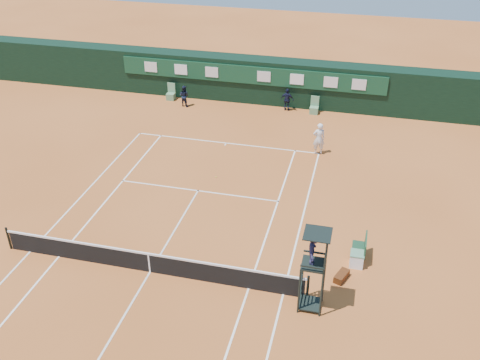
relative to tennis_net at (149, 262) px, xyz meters
name	(u,v)px	position (x,y,z in m)	size (l,w,h in m)	color
ground	(150,272)	(0.00, 0.00, -0.51)	(90.00, 90.00, 0.00)	#BA622C
court_lines	(150,272)	(0.00, 0.00, -0.50)	(11.05, 23.85, 0.01)	silver
tennis_net	(149,262)	(0.00, 0.00, 0.00)	(12.90, 0.10, 1.10)	black
back_wall	(252,79)	(0.00, 18.74, 1.00)	(40.00, 1.65, 3.00)	black
linesman_chair_left	(171,95)	(-5.50, 17.48, -0.19)	(0.55, 0.50, 1.15)	#59885E
linesman_chair_right	(314,109)	(4.50, 17.48, -0.19)	(0.55, 0.50, 1.15)	#5B8C60
umpire_chair	(314,255)	(6.55, -0.41, 1.95)	(0.96, 0.95, 3.42)	black
player_bench	(362,248)	(8.25, 2.88, 0.09)	(0.55, 1.20, 1.10)	#173A24
tennis_bag	(342,276)	(7.59, 1.42, -0.36)	(0.35, 0.79, 0.30)	black
cooler	(357,259)	(8.11, 2.43, -0.18)	(0.57, 0.57, 0.65)	white
tennis_ball	(216,177)	(0.52, 7.89, -0.48)	(0.07, 0.07, 0.07)	#D5E936
player	(319,139)	(5.42, 11.88, 0.43)	(0.69, 0.45, 1.89)	silver
ball_kid_left	(184,96)	(-4.21, 16.63, 0.21)	(0.70, 0.55, 1.45)	black
ball_kid_right	(287,100)	(2.68, 17.54, 0.25)	(0.89, 0.37, 1.52)	black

